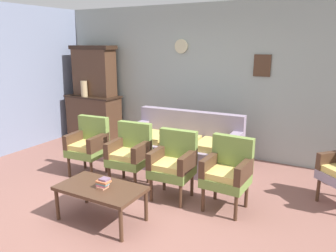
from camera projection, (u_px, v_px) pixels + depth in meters
name	position (u px, v px, depth m)	size (l,w,h in m)	color
ground_plane	(129.00, 211.00, 4.08)	(7.68, 7.68, 0.00)	#84564C
wall_back_with_decor	(212.00, 80.00, 5.97)	(6.40, 0.09, 2.70)	#939E99
side_cabinet	(94.00, 117.00, 7.04)	(1.16, 0.55, 0.93)	#472D1E
cabinet_upper_hutch	(94.00, 70.00, 6.87)	(0.99, 0.38, 1.03)	#472D1E
vase_on_cabinet	(84.00, 89.00, 6.77)	(0.13, 0.13, 0.32)	tan
floral_couch	(184.00, 148.00, 5.45)	(1.89, 0.89, 0.90)	gray
armchair_row_middle	(89.00, 143.00, 5.11)	(0.56, 0.53, 0.90)	olive
armchair_near_cabinet	(130.00, 152.00, 4.72)	(0.56, 0.53, 0.90)	olive
armchair_by_doorway	(174.00, 162.00, 4.32)	(0.54, 0.52, 0.90)	olive
armchair_near_couch_end	(228.00, 170.00, 4.03)	(0.54, 0.51, 0.90)	olive
coffee_table	(101.00, 190.00, 3.77)	(1.00, 0.56, 0.42)	#472D1E
book_stack_on_table	(103.00, 183.00, 3.72)	(0.15, 0.12, 0.11)	tan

